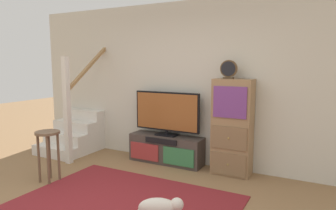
% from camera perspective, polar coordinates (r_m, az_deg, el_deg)
% --- Properties ---
extents(back_wall, '(6.40, 0.12, 2.70)m').
position_cam_1_polar(back_wall, '(5.18, 3.97, 4.01)').
color(back_wall, beige).
rests_on(back_wall, ground_plane).
extents(area_rug, '(2.60, 1.80, 0.01)m').
position_cam_1_polar(area_rug, '(3.94, -7.90, -17.67)').
color(area_rug, maroon).
rests_on(area_rug, ground_plane).
extents(media_console, '(1.29, 0.38, 0.47)m').
position_cam_1_polar(media_console, '(5.27, -0.35, -8.22)').
color(media_console, '#423833').
rests_on(media_console, ground_plane).
extents(television, '(1.18, 0.22, 0.74)m').
position_cam_1_polar(television, '(5.15, -0.23, -1.39)').
color(television, black).
rests_on(television, media_console).
extents(side_cabinet, '(0.58, 0.38, 1.46)m').
position_cam_1_polar(side_cabinet, '(4.74, 11.89, -4.10)').
color(side_cabinet, '#93704C').
rests_on(side_cabinet, ground_plane).
extents(desk_clock, '(0.25, 0.08, 0.28)m').
position_cam_1_polar(desk_clock, '(4.65, 11.22, 6.51)').
color(desk_clock, '#4C3823').
rests_on(desk_clock, side_cabinet).
extents(staircase, '(1.00, 1.36, 2.20)m').
position_cam_1_polar(staircase, '(6.37, -15.86, -4.46)').
color(staircase, silver).
rests_on(staircase, ground_plane).
extents(bar_stool_near, '(0.34, 0.34, 0.74)m').
position_cam_1_polar(bar_stool_near, '(4.70, -21.43, -6.88)').
color(bar_stool_near, brown).
rests_on(bar_stool_near, ground_plane).
extents(dog, '(0.51, 0.36, 0.23)m').
position_cam_1_polar(dog, '(3.56, -1.39, -18.50)').
color(dog, beige).
rests_on(dog, ground_plane).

